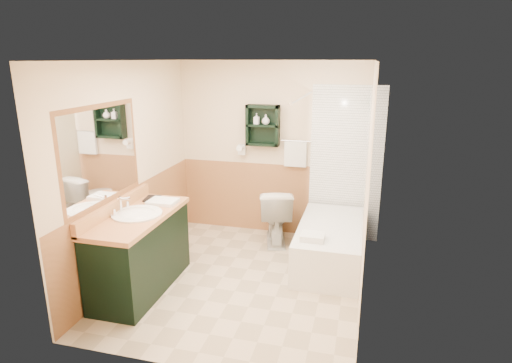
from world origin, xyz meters
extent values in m
plane|color=#CAB493|center=(0.00, 0.00, 0.00)|extent=(3.00, 3.00, 0.00)
cube|color=#FFF0C7|center=(0.00, 1.52, 1.20)|extent=(2.60, 0.04, 2.40)
cube|color=#FFF0C7|center=(-1.32, 0.00, 1.20)|extent=(0.04, 3.00, 2.40)
cube|color=#FFF0C7|center=(1.32, 0.00, 1.20)|extent=(0.04, 3.00, 2.40)
cube|color=white|center=(0.00, 0.00, 2.42)|extent=(2.60, 3.00, 0.04)
cube|color=black|center=(-0.10, 1.41, 1.55)|extent=(0.45, 0.15, 0.55)
cylinder|color=silver|center=(0.53, 0.75, 2.00)|extent=(0.03, 1.60, 0.03)
cube|color=black|center=(-0.99, -0.45, 0.43)|extent=(0.59, 1.35, 0.86)
cube|color=white|center=(0.93, 0.66, 0.25)|extent=(0.75, 1.50, 0.50)
imported|color=white|center=(0.15, 1.14, 0.38)|extent=(0.60, 0.85, 0.75)
cube|color=white|center=(-0.90, -0.05, 0.88)|extent=(0.31, 0.24, 0.04)
imported|color=black|center=(-1.16, 0.03, 0.97)|extent=(0.17, 0.05, 0.22)
cube|color=white|center=(0.77, 0.18, 0.53)|extent=(0.26, 0.22, 0.07)
imported|color=white|center=(-0.18, 1.40, 1.60)|extent=(0.07, 0.15, 0.07)
imported|color=white|center=(-0.06, 1.40, 1.62)|extent=(0.14, 0.16, 0.10)
camera|label=1|loc=(1.25, -4.18, 2.42)|focal=30.00mm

